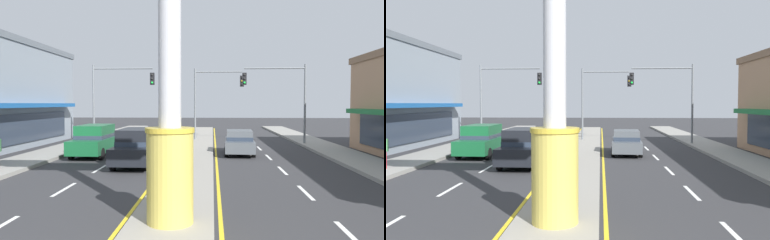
% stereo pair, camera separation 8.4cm
% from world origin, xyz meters
% --- Properties ---
extents(median_strip, '(2.26, 52.00, 0.14)m').
position_xyz_m(median_strip, '(0.00, 18.00, 0.07)').
color(median_strip, gray).
rests_on(median_strip, ground).
extents(sidewalk_left, '(2.63, 60.00, 0.18)m').
position_xyz_m(sidewalk_left, '(-9.05, 16.00, 0.09)').
color(sidewalk_left, gray).
rests_on(sidewalk_left, ground).
extents(sidewalk_right, '(2.63, 60.00, 0.18)m').
position_xyz_m(sidewalk_right, '(9.05, 16.00, 0.09)').
color(sidewalk_right, gray).
rests_on(sidewalk_right, ground).
extents(lane_markings, '(9.00, 52.00, 0.01)m').
position_xyz_m(lane_markings, '(0.00, 16.65, 0.00)').
color(lane_markings, silver).
rests_on(lane_markings, ground).
extents(district_sign, '(6.71, 1.26, 7.93)m').
position_xyz_m(district_sign, '(0.00, 5.16, 4.08)').
color(district_sign, gold).
rests_on(district_sign, median_strip).
extents(traffic_light_left_side, '(4.86, 0.46, 6.20)m').
position_xyz_m(traffic_light_left_side, '(-6.37, 24.10, 4.25)').
color(traffic_light_left_side, slate).
rests_on(traffic_light_left_side, ground).
extents(traffic_light_right_side, '(4.86, 0.46, 6.20)m').
position_xyz_m(traffic_light_right_side, '(6.37, 24.48, 4.25)').
color(traffic_light_right_side, slate).
rests_on(traffic_light_right_side, ground).
extents(traffic_light_median_far, '(4.20, 0.46, 6.20)m').
position_xyz_m(traffic_light_median_far, '(1.10, 27.44, 4.19)').
color(traffic_light_median_far, slate).
rests_on(traffic_light_median_far, ground).
extents(sedan_near_left_lane, '(1.97, 4.37, 1.53)m').
position_xyz_m(sedan_near_left_lane, '(2.78, 19.18, 0.79)').
color(sedan_near_left_lane, '#4C5156').
rests_on(sedan_near_left_lane, ground).
extents(suv_far_left_oncoming, '(1.99, 4.61, 1.90)m').
position_xyz_m(suv_far_left_oncoming, '(-6.08, 17.96, 0.98)').
color(suv_far_left_oncoming, '#14562D').
rests_on(suv_far_left_oncoming, ground).
extents(suv_kerb_right, '(2.00, 4.62, 1.90)m').
position_xyz_m(suv_kerb_right, '(-2.78, 14.67, 0.98)').
color(suv_kerb_right, black).
rests_on(suv_kerb_right, ground).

